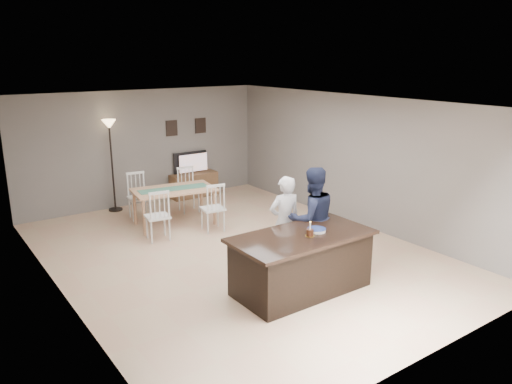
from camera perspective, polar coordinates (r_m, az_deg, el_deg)
floor at (r=9.11m, az=-2.29°, el=-6.99°), size 8.00×8.00×0.00m
room_shell at (r=8.61m, az=-2.41°, el=3.38°), size 8.00×8.00×8.00m
kitchen_island at (r=7.61m, az=5.19°, el=-8.01°), size 2.15×1.10×0.90m
tv_console at (r=12.69m, az=-7.10°, el=0.82°), size 1.20×0.40×0.60m
television at (r=12.62m, az=-7.33°, el=3.36°), size 0.91×0.12×0.53m
tv_screen_glow at (r=12.55m, az=-7.16°, el=3.33°), size 0.78×0.00×0.78m
picture_frames at (r=12.56m, az=-7.97°, el=7.39°), size 1.10×0.02×0.38m
doorway at (r=5.49m, az=-15.66°, el=-8.93°), size 0.00×2.10×2.65m
woman at (r=8.35m, az=3.30°, el=-3.40°), size 0.62×0.47×1.56m
man at (r=8.27m, az=6.41°, el=-3.03°), size 0.97×0.83×1.73m
birthday_cake at (r=7.38m, az=6.19°, el=-4.62°), size 0.15×0.15×0.23m
plate_stack at (r=7.59m, az=6.94°, el=-4.32°), size 0.28×0.28×0.04m
dining_table at (r=10.55m, az=-9.35°, el=-0.33°), size 1.84×2.08×1.01m
floor_lamp at (r=11.63m, az=-16.32°, el=5.65°), size 0.31×0.31×2.09m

